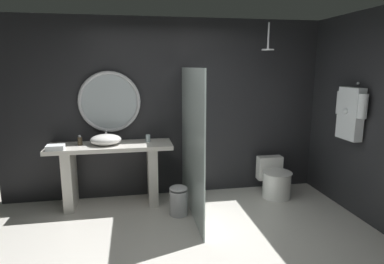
{
  "coord_description": "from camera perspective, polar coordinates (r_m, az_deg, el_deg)",
  "views": [
    {
      "loc": [
        -0.53,
        -2.93,
        1.92
      ],
      "look_at": [
        0.16,
        0.84,
        1.15
      ],
      "focal_mm": 30.75,
      "sensor_mm": 36.0,
      "label": 1
    }
  ],
  "objects": [
    {
      "name": "side_wall_right",
      "position": [
        4.72,
        27.35,
        2.52
      ],
      "size": [
        0.1,
        2.47,
        2.6
      ],
      "primitive_type": "cube",
      "color": "#232326",
      "rests_on": "ground_plane"
    },
    {
      "name": "round_wall_mirror",
      "position": [
        4.78,
        -14.12,
        5.08
      ],
      "size": [
        0.86,
        0.05,
        0.86
      ],
      "color": "silver"
    },
    {
      "name": "toilet",
      "position": [
        5.13,
        14.18,
        -8.1
      ],
      "size": [
        0.43,
        0.6,
        0.55
      ],
      "color": "white",
      "rests_on": "ground_plane"
    },
    {
      "name": "rain_shower_head",
      "position": [
        4.73,
        13.05,
        14.31
      ],
      "size": [
        0.17,
        0.17,
        0.37
      ],
      "color": "silver"
    },
    {
      "name": "tumbler_cup",
      "position": [
        4.66,
        -7.64,
        -1.09
      ],
      "size": [
        0.06,
        0.06,
        0.1
      ],
      "primitive_type": "cylinder",
      "color": "silver",
      "rests_on": "vanity_counter"
    },
    {
      "name": "back_wall_panel",
      "position": [
        4.9,
        -4.1,
        4.05
      ],
      "size": [
        4.8,
        0.1,
        2.6
      ],
      "primitive_type": "cube",
      "color": "#232326",
      "rests_on": "ground_plane"
    },
    {
      "name": "ground_plane",
      "position": [
        3.55,
        -0.14,
        -21.47
      ],
      "size": [
        5.76,
        5.76,
        0.0
      ],
      "primitive_type": "plane",
      "color": "silver"
    },
    {
      "name": "vanity_counter",
      "position": [
        4.71,
        -13.79,
        -5.81
      ],
      "size": [
        1.67,
        0.54,
        0.87
      ],
      "color": "silver",
      "rests_on": "ground_plane"
    },
    {
      "name": "soap_dispenser",
      "position": [
        4.69,
        -18.85,
        -1.46
      ],
      "size": [
        0.06,
        0.06,
        0.13
      ],
      "color": "#3D3323",
      "rests_on": "vanity_counter"
    },
    {
      "name": "shower_glass_panel",
      "position": [
        4.19,
        -0.03,
        -2.02
      ],
      "size": [
        0.02,
        1.54,
        1.9
      ],
      "primitive_type": "cube",
      "color": "silver",
      "rests_on": "ground_plane"
    },
    {
      "name": "vessel_sink",
      "position": [
        4.59,
        -14.72,
        -1.29
      ],
      "size": [
        0.41,
        0.34,
        0.17
      ],
      "color": "white",
      "rests_on": "vanity_counter"
    },
    {
      "name": "folded_hand_towel",
      "position": [
        4.55,
        -22.63,
        -2.47
      ],
      "size": [
        0.23,
        0.18,
        0.06
      ],
      "primitive_type": "cube",
      "rotation": [
        0.0,
        0.0,
        0.03
      ],
      "color": "white",
      "rests_on": "vanity_counter"
    },
    {
      "name": "waste_bin",
      "position": [
        4.39,
        -2.35,
        -11.72
      ],
      "size": [
        0.24,
        0.24,
        0.4
      ],
      "color": "silver",
      "rests_on": "ground_plane"
    },
    {
      "name": "hanging_bathrobe",
      "position": [
        4.66,
        25.79,
        3.16
      ],
      "size": [
        0.2,
        0.54,
        0.73
      ],
      "color": "silver"
    }
  ]
}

